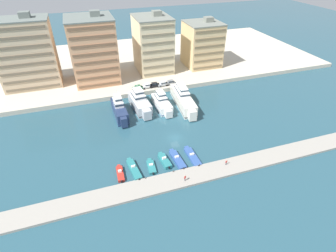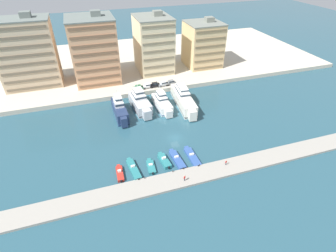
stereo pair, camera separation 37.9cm
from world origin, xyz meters
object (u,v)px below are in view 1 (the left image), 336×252
(motorboat_teal_left, at_px, (134,169))
(motorboat_teal_center_left, at_px, (165,161))
(motorboat_red_far_left, at_px, (120,173))
(pedestrian_mid_deck, at_px, (185,178))
(car_white_left, at_px, (147,86))
(motorboat_blue_center, at_px, (177,159))
(car_silver_center_left, at_px, (163,84))
(yacht_ivory_center_left, at_px, (183,99))
(car_grey_center, at_px, (170,82))
(pedestrian_near_edge, at_px, (226,162))
(yacht_silver_left, at_px, (140,102))
(motorboat_blue_center_right, at_px, (192,156))
(yacht_navy_far_left, at_px, (119,109))
(yacht_white_mid_left, at_px, (162,103))
(car_black_mid_left, at_px, (154,85))
(car_green_far_left, at_px, (138,87))
(motorboat_teal_mid_left, at_px, (151,166))

(motorboat_teal_left, distance_m, motorboat_teal_center_left, 8.51)
(motorboat_red_far_left, height_order, pedestrian_mid_deck, pedestrian_mid_deck)
(motorboat_teal_center_left, bearing_deg, car_white_left, 81.70)
(motorboat_blue_center, relative_size, car_silver_center_left, 2.03)
(yacht_ivory_center_left, distance_m, motorboat_teal_left, 36.83)
(car_grey_center, height_order, pedestrian_near_edge, car_grey_center)
(motorboat_red_far_left, distance_m, pedestrian_near_edge, 27.50)
(yacht_silver_left, distance_m, pedestrian_near_edge, 38.91)
(motorboat_blue_center, distance_m, pedestrian_near_edge, 12.93)
(motorboat_red_far_left, bearing_deg, motorboat_blue_center_right, 0.74)
(yacht_ivory_center_left, bearing_deg, motorboat_red_far_left, -134.82)
(yacht_ivory_center_left, bearing_deg, car_silver_center_left, 103.12)
(yacht_navy_far_left, bearing_deg, car_silver_center_left, 35.74)
(yacht_ivory_center_left, relative_size, motorboat_blue_center, 2.66)
(car_silver_center_left, bearing_deg, motorboat_teal_center_left, -106.83)
(car_silver_center_left, bearing_deg, motorboat_blue_center_right, -96.32)
(yacht_white_mid_left, xyz_separation_m, pedestrian_near_edge, (6.92, -34.20, -0.49))
(motorboat_red_far_left, bearing_deg, yacht_ivory_center_left, 45.18)
(car_black_mid_left, relative_size, car_grey_center, 0.99)
(motorboat_teal_center_left, relative_size, car_green_far_left, 1.61)
(car_silver_center_left, bearing_deg, pedestrian_mid_deck, -101.31)
(yacht_navy_far_left, height_order, yacht_white_mid_left, yacht_navy_far_left)
(motorboat_blue_center_right, relative_size, car_white_left, 2.09)
(car_black_mid_left, bearing_deg, yacht_white_mid_left, -94.78)
(motorboat_teal_center_left, relative_size, car_white_left, 1.56)
(car_white_left, bearing_deg, yacht_white_mid_left, -82.41)
(yacht_white_mid_left, distance_m, car_black_mid_left, 13.85)
(motorboat_red_far_left, bearing_deg, car_silver_center_left, 59.71)
(car_green_far_left, height_order, car_white_left, same)
(yacht_silver_left, distance_m, motorboat_teal_center_left, 29.53)
(car_black_mid_left, bearing_deg, motorboat_teal_mid_left, -107.05)
(motorboat_teal_left, height_order, pedestrian_near_edge, pedestrian_near_edge)
(motorboat_teal_left, relative_size, car_white_left, 2.06)
(motorboat_blue_center_right, bearing_deg, yacht_white_mid_left, 89.93)
(yacht_white_mid_left, bearing_deg, yacht_ivory_center_left, -3.21)
(motorboat_teal_left, xyz_separation_m, pedestrian_near_edge, (23.25, -6.07, 1.09))
(pedestrian_near_edge, bearing_deg, motorboat_teal_left, 165.37)
(car_silver_center_left, distance_m, pedestrian_near_edge, 47.85)
(motorboat_red_far_left, relative_size, motorboat_teal_left, 0.71)
(car_silver_center_left, bearing_deg, yacht_ivory_center_left, -76.88)
(car_white_left, height_order, pedestrian_near_edge, car_white_left)
(motorboat_teal_left, height_order, motorboat_blue_center_right, motorboat_teal_left)
(yacht_navy_far_left, bearing_deg, motorboat_blue_center, -68.62)
(car_silver_center_left, bearing_deg, motorboat_teal_mid_left, -111.31)
(motorboat_teal_center_left, distance_m, car_white_left, 41.74)
(yacht_silver_left, distance_m, car_white_left, 13.08)
(motorboat_blue_center, bearing_deg, motorboat_teal_center_left, 171.24)
(motorboat_teal_mid_left, height_order, pedestrian_near_edge, pedestrian_near_edge)
(motorboat_teal_center_left, xyz_separation_m, pedestrian_mid_deck, (2.50, -8.54, 1.12))
(motorboat_red_far_left, relative_size, car_black_mid_left, 1.51)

